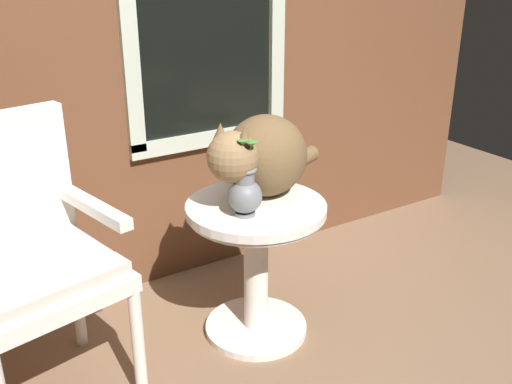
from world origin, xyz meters
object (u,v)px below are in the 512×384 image
object	(u,v)px
wicker_chair	(21,251)
pewter_vase_with_ivy	(245,191)
cat	(262,156)
wicker_side_table	(256,246)

from	to	relation	value
wicker_chair	pewter_vase_with_ivy	size ratio (longest dim) A/B	3.37
wicker_chair	cat	world-z (taller)	wicker_chair
wicker_chair	pewter_vase_with_ivy	bearing A→B (deg)	-13.12
wicker_chair	pewter_vase_with_ivy	xyz separation A→B (m)	(0.76, -0.18, 0.11)
cat	wicker_chair	bearing A→B (deg)	176.74
wicker_chair	wicker_side_table	bearing A→B (deg)	-7.47
pewter_vase_with_ivy	cat	bearing A→B (deg)	39.48
cat	wicker_side_table	bearing A→B (deg)	-137.07
wicker_side_table	wicker_chair	bearing A→B (deg)	172.53
pewter_vase_with_ivy	wicker_chair	bearing A→B (deg)	166.88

